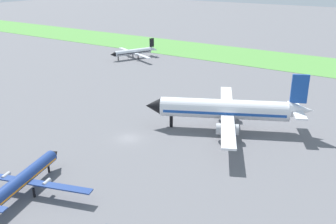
{
  "coord_description": "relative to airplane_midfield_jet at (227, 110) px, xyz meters",
  "views": [
    {
      "loc": [
        41.76,
        -49.88,
        29.58
      ],
      "look_at": [
        2.78,
        9.01,
        3.0
      ],
      "focal_mm": 40.56,
      "sensor_mm": 36.0,
      "label": 1
    }
  ],
  "objects": [
    {
      "name": "ground_plane",
      "position": [
        -13.33,
        -13.82,
        -4.19
      ],
      "size": [
        600.0,
        600.0,
        0.0
      ],
      "primitive_type": "plane",
      "color": "slate"
    },
    {
      "name": "airplane_taxiing_turboprop",
      "position": [
        -55.0,
        40.43,
        -1.83
      ],
      "size": [
        20.23,
        17.55,
        6.43
      ],
      "rotation": [
        0.0,
        0.0,
        4.31
      ],
      "color": "silver",
      "rests_on": "ground_plane"
    },
    {
      "name": "airplane_foreground_turboprop",
      "position": [
        -13.87,
        -36.36,
        -1.91
      ],
      "size": [
        20.2,
        17.46,
        6.23
      ],
      "rotation": [
        0.0,
        0.0,
        1.88
      ],
      "color": "navy",
      "rests_on": "ground_plane"
    },
    {
      "name": "airplane_midfield_jet",
      "position": [
        0.0,
        0.0,
        0.0
      ],
      "size": [
        30.41,
        30.52,
        11.62
      ],
      "rotation": [
        0.0,
        0.0,
        3.6
      ],
      "color": "white",
      "rests_on": "ground_plane"
    },
    {
      "name": "grass_taxiway_strip",
      "position": [
        -13.33,
        65.48,
        -4.15
      ],
      "size": [
        360.0,
        28.0,
        0.08
      ],
      "primitive_type": "cube",
      "color": "#549342",
      "rests_on": "ground_plane"
    }
  ]
}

